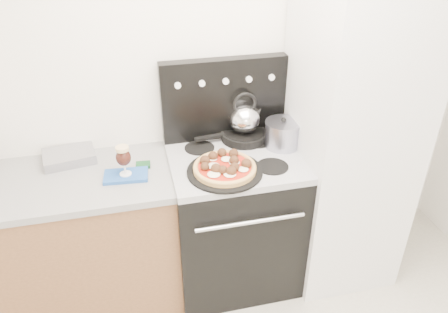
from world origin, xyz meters
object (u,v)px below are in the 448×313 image
object	(u,v)px
beer_glass	(124,160)
skillet	(244,136)
base_cabinet	(53,248)
stove_body	(234,221)
pizza	(225,167)
tea_kettle	(244,116)
fridge	(348,141)
stock_pot	(283,135)
pizza_pan	(225,171)
oven_mitt	(126,176)

from	to	relation	value
beer_glass	skillet	world-z (taller)	beer_glass
base_cabinet	stove_body	size ratio (longest dim) A/B	1.65
beer_glass	pizza	world-z (taller)	beer_glass
pizza	tea_kettle	bearing A→B (deg)	59.16
base_cabinet	pizza	size ratio (longest dim) A/B	4.21
stove_body	tea_kettle	size ratio (longest dim) A/B	4.05
fridge	stock_pot	world-z (taller)	fridge
pizza	tea_kettle	world-z (taller)	tea_kettle
tea_kettle	skillet	bearing A→B (deg)	0.00
pizza	stock_pot	size ratio (longest dim) A/B	1.65
beer_glass	stove_body	bearing A→B (deg)	3.43
beer_glass	stock_pot	bearing A→B (deg)	6.18
pizza_pan	stock_pot	xyz separation A→B (m)	(0.41, 0.21, 0.07)
fridge	stock_pot	xyz separation A→B (m)	(-0.39, 0.09, 0.05)
base_cabinet	oven_mitt	world-z (taller)	oven_mitt
pizza_pan	skillet	bearing A→B (deg)	59.16
fridge	oven_mitt	distance (m)	1.33
base_cabinet	stock_pot	size ratio (longest dim) A/B	6.95
oven_mitt	stock_pot	world-z (taller)	stock_pot
beer_glass	tea_kettle	xyz separation A→B (m)	(0.73, 0.23, 0.07)
fridge	skillet	world-z (taller)	fridge
stove_body	stock_pot	size ratio (longest dim) A/B	4.22
base_cabinet	tea_kettle	size ratio (longest dim) A/B	6.67
skillet	stock_pot	size ratio (longest dim) A/B	1.36
fridge	beer_glass	size ratio (longest dim) A/B	10.81
stove_body	pizza_pan	xyz separation A→B (m)	(-0.09, -0.14, 0.49)
stove_body	beer_glass	distance (m)	0.84
beer_glass	skillet	bearing A→B (deg)	17.74
pizza	beer_glass	bearing A→B (deg)	168.71
pizza_pan	pizza	distance (m)	0.03
pizza	base_cabinet	bearing A→B (deg)	170.55
base_cabinet	stove_body	distance (m)	1.11
oven_mitt	beer_glass	size ratio (longest dim) A/B	1.35
base_cabinet	stock_pot	distance (m)	1.53
stove_body	fridge	xyz separation A→B (m)	(0.70, -0.03, 0.51)
oven_mitt	base_cabinet	bearing A→B (deg)	172.60
stock_pot	base_cabinet	bearing A→B (deg)	-178.43
base_cabinet	beer_glass	size ratio (longest dim) A/B	8.25
fridge	tea_kettle	xyz separation A→B (m)	(-0.59, 0.22, 0.13)
base_cabinet	fridge	size ratio (longest dim) A/B	0.76
stove_body	oven_mitt	bearing A→B (deg)	-176.57
skillet	stock_pot	xyz separation A→B (m)	(0.20, -0.13, 0.05)
stove_body	fridge	distance (m)	0.87
oven_mitt	pizza	distance (m)	0.54
stove_body	fridge	bearing A→B (deg)	-2.05
oven_mitt	stock_pot	size ratio (longest dim) A/B	1.13
pizza_pan	oven_mitt	bearing A→B (deg)	168.71
pizza_pan	pizza	size ratio (longest dim) A/B	1.21
base_cabinet	pizza_pan	bearing A→B (deg)	-9.45
skillet	pizza	bearing A→B (deg)	-120.84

